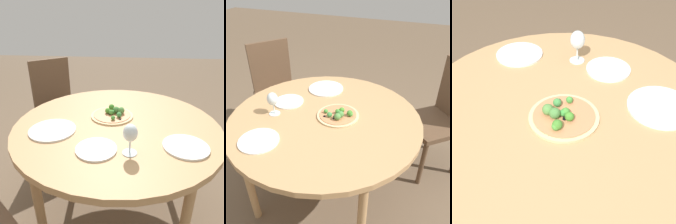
% 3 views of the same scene
% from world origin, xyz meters
% --- Properties ---
extents(ground_plane, '(12.00, 12.00, 0.00)m').
position_xyz_m(ground_plane, '(0.00, 0.00, 0.00)').
color(ground_plane, brown).
extents(dining_table, '(1.21, 1.21, 0.71)m').
position_xyz_m(dining_table, '(0.00, 0.00, 0.65)').
color(dining_table, tan).
rests_on(dining_table, ground_plane).
extents(chair, '(0.56, 0.56, 0.92)m').
position_xyz_m(chair, '(0.72, 0.63, 0.50)').
color(chair, brown).
rests_on(chair, ground_plane).
extents(pizza, '(0.27, 0.27, 0.06)m').
position_xyz_m(pizza, '(0.08, 0.03, 0.72)').
color(pizza, '#DBBC89').
rests_on(pizza, dining_table).
extents(wine_glass, '(0.07, 0.07, 0.15)m').
position_xyz_m(wine_glass, '(-0.31, -0.09, 0.81)').
color(wine_glass, silver).
rests_on(wine_glass, dining_table).
extents(plate_near, '(0.20, 0.20, 0.01)m').
position_xyz_m(plate_near, '(-0.30, 0.07, 0.71)').
color(plate_near, white).
rests_on(plate_near, dining_table).
extents(plate_far, '(0.26, 0.26, 0.01)m').
position_xyz_m(plate_far, '(-0.14, 0.35, 0.71)').
color(plate_far, white).
rests_on(plate_far, dining_table).
extents(plate_side, '(0.22, 0.22, 0.01)m').
position_xyz_m(plate_side, '(-0.24, -0.36, 0.71)').
color(plate_side, white).
rests_on(plate_side, dining_table).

